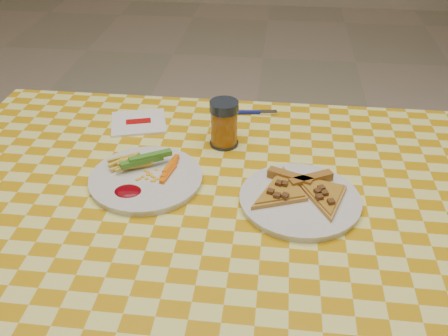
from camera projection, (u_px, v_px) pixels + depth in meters
The scene contains 8 objects.
table at pixel (215, 223), 1.07m from camera, with size 1.28×0.88×0.76m.
plate_left at pixel (146, 180), 1.06m from camera, with size 0.24×0.24×0.01m, color silver.
plate_right at pixel (300, 201), 1.00m from camera, with size 0.24×0.24×0.01m, color silver.
fries_veggies at pixel (143, 169), 1.07m from camera, with size 0.17×0.16×0.04m.
pizza_slices at pixel (301, 191), 1.00m from camera, with size 0.27×0.22×0.02m.
drink_glass at pixel (224, 124), 1.16m from camera, with size 0.07×0.07×0.11m.
napkin at pixel (139, 122), 1.28m from camera, with size 0.17×0.16×0.01m.
fork at pixel (251, 112), 1.32m from camera, with size 0.14×0.03×0.01m.
Camera 1 is at (0.11, -0.81, 1.38)m, focal length 40.00 mm.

